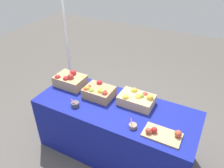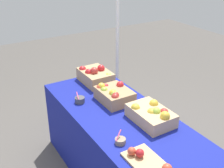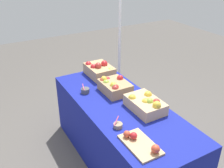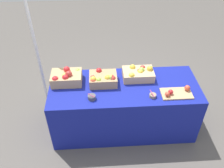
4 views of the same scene
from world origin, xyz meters
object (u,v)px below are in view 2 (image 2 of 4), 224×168
Objects in this scene: sample_bowl_near at (80,100)px; tent_pole at (117,36)px; sample_bowl_mid at (120,141)px; apple_crate_middle at (113,94)px; apple_crate_right at (151,114)px; cutting_board_front at (148,162)px; apple_crate_left at (95,76)px.

tent_pole is at bearing 130.60° from sample_bowl_near.
tent_pole is (-1.51, 0.92, 0.29)m from sample_bowl_mid.
tent_pole is at bearing 145.90° from apple_crate_middle.
apple_crate_right is 1.51m from tent_pole.
apple_crate_right is at bearing -21.12° from tent_pole.
apple_crate_left is at bearing 166.79° from cutting_board_front.
cutting_board_front is at bearing -16.62° from apple_crate_middle.
tent_pole is (-0.92, 0.63, 0.24)m from apple_crate_middle.
sample_bowl_near is 0.73m from sample_bowl_mid.
apple_crate_left is 3.86× the size of sample_bowl_near.
sample_bowl_mid is 0.05× the size of tent_pole.
sample_bowl_near is at bearing 179.17° from sample_bowl_mid.
cutting_board_front is (0.88, -0.26, -0.05)m from apple_crate_middle.
apple_crate_middle is 0.93× the size of cutting_board_front.
tent_pole reaches higher than apple_crate_right.
apple_crate_right is 0.41m from sample_bowl_mid.
apple_crate_left reaches higher than cutting_board_front.
apple_crate_middle is 3.49× the size of sample_bowl_near.
cutting_board_front is at bearing -13.21° from apple_crate_left.
apple_crate_right is 0.55m from cutting_board_front.
apple_crate_middle reaches higher than cutting_board_front.
sample_bowl_near is at bearing -49.40° from tent_pole.
apple_crate_middle is 3.60× the size of sample_bowl_mid.
apple_crate_left is at bearing 161.56° from sample_bowl_mid.
apple_crate_right is 4.02× the size of sample_bowl_near.
apple_crate_middle is at bearing -34.10° from tent_pole.
sample_bowl_mid is (0.73, -0.01, -0.01)m from sample_bowl_near.
cutting_board_front is (0.42, -0.35, -0.04)m from apple_crate_right.
sample_bowl_mid is (-0.30, -0.03, -0.00)m from cutting_board_front.
apple_crate_right is 0.72m from sample_bowl_near.
tent_pole is at bearing 148.55° from sample_bowl_mid.
sample_bowl_mid is at bearing -0.83° from sample_bowl_near.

